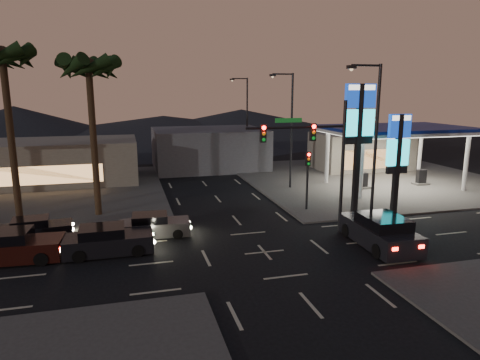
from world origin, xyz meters
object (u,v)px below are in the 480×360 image
object	(u,v)px
car_lane_b_front	(154,226)
car_lane_a_front	(108,241)
pylon_sign_tall	(359,123)
gas_station	(396,131)
car_lane_b_mid	(35,230)
pylon_sign_short	(398,149)
suv_station	(380,232)
car_lane_a_mid	(11,247)
traffic_signal_mast	(316,149)

from	to	relation	value
car_lane_b_front	car_lane_a_front	bearing A→B (deg)	-139.07
car_lane_a_front	car_lane_b_front	world-z (taller)	car_lane_a_front
car_lane_a_front	pylon_sign_tall	bearing A→B (deg)	11.92
gas_station	car_lane_b_mid	size ratio (longest dim) A/B	2.93
gas_station	car_lane_b_front	distance (m)	23.35
pylon_sign_short	suv_station	xyz separation A→B (m)	(-4.50, -5.26, -3.81)
car_lane_a_mid	pylon_sign_short	bearing A→B (deg)	5.58
pylon_sign_short	car_lane_a_mid	size ratio (longest dim) A/B	1.39
pylon_sign_tall	car_lane_a_mid	distance (m)	22.31
car_lane_a_mid	car_lane_b_mid	world-z (taller)	car_lane_a_mid
pylon_sign_tall	traffic_signal_mast	distance (m)	6.02
car_lane_a_mid	car_lane_b_mid	bearing A→B (deg)	80.36
gas_station	car_lane_a_mid	size ratio (longest dim) A/B	2.41
car_lane_b_front	pylon_sign_short	bearing A→B (deg)	0.98
traffic_signal_mast	car_lane_a_front	bearing A→B (deg)	-180.00
pylon_sign_short	car_lane_b_mid	size ratio (longest dim) A/B	1.68
pylon_sign_tall	traffic_signal_mast	bearing A→B (deg)	-143.48
car_lane_a_front	car_lane_a_mid	size ratio (longest dim) A/B	0.94
car_lane_b_mid	car_lane_b_front	bearing A→B (deg)	-9.68
traffic_signal_mast	car_lane_b_front	bearing A→B (deg)	166.56
traffic_signal_mast	pylon_sign_tall	bearing A→B (deg)	36.52
car_lane_b_front	suv_station	xyz separation A→B (m)	(12.06, -4.97, 0.21)
car_lane_b_mid	gas_station	bearing A→B (deg)	13.21
car_lane_a_front	car_lane_b_mid	distance (m)	5.35
suv_station	pylon_sign_short	bearing A→B (deg)	49.42
car_lane_a_front	car_lane_b_front	xyz separation A→B (m)	(2.57, 2.23, -0.07)
car_lane_b_front	car_lane_a_mid	bearing A→B (deg)	-164.29
gas_station	traffic_signal_mast	distance (m)	15.82
pylon_sign_short	suv_station	distance (m)	7.90
gas_station	car_lane_b_front	xyz separation A→B (m)	(-21.56, -7.78, -4.44)
car_lane_b_mid	pylon_sign_tall	bearing A→B (deg)	0.38
car_lane_b_mid	suv_station	distance (m)	19.75
traffic_signal_mast	car_lane_b_front	distance (m)	10.63
pylon_sign_tall	car_lane_b_front	distance (m)	15.25
gas_station	suv_station	bearing A→B (deg)	-126.68
pylon_sign_tall	car_lane_a_front	distance (m)	17.92
car_lane_b_front	pylon_sign_tall	bearing A→B (deg)	5.22
pylon_sign_short	car_lane_b_front	size ratio (longest dim) A/B	1.63
gas_station	pylon_sign_short	bearing A→B (deg)	-123.69
pylon_sign_short	car_lane_b_front	xyz separation A→B (m)	(-16.56, -0.28, -4.02)
pylon_sign_tall	pylon_sign_short	xyz separation A→B (m)	(2.50, -1.00, -1.74)
pylon_sign_short	traffic_signal_mast	distance (m)	7.69
suv_station	pylon_sign_tall	bearing A→B (deg)	72.25
pylon_sign_short	car_lane_a_mid	distance (m)	24.26
car_lane_b_mid	traffic_signal_mast	bearing A→B (deg)	-11.88
car_lane_a_mid	car_lane_a_front	bearing A→B (deg)	-2.25
car_lane_a_mid	car_lane_b_front	world-z (taller)	car_lane_a_mid
traffic_signal_mast	pylon_sign_short	bearing A→B (deg)	19.13
car_lane_a_mid	car_lane_b_front	bearing A→B (deg)	15.71
gas_station	pylon_sign_tall	bearing A→B (deg)	-139.09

